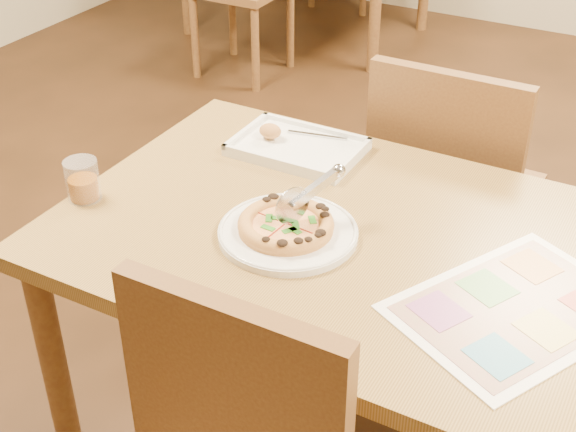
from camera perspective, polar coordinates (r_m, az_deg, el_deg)
The scene contains 8 objects.
dining_table at distance 1.74m, azimuth 5.16°, elevation -3.75°, with size 1.30×0.85×0.72m.
chair_far at distance 2.26m, azimuth 11.42°, elevation 2.92°, with size 0.42×0.42×0.47m.
plate at distance 1.68m, azimuth -0.00°, elevation -1.21°, with size 0.29×0.29×0.02m, color silver.
pizza at distance 1.67m, azimuth -0.16°, elevation -0.63°, with size 0.20×0.20×0.03m.
pizza_cutter at distance 1.66m, azimuth 1.41°, elevation 1.57°, with size 0.08×0.15×0.10m.
appetizer_tray at distance 2.00m, azimuth 0.52°, elevation 4.90°, with size 0.31×0.21×0.06m.
glass_tumbler at distance 1.85m, azimuth -14.39°, elevation 2.34°, with size 0.08×0.08×0.09m.
menu at distance 1.55m, azimuth 15.89°, elevation -6.35°, with size 0.31×0.44×0.01m, color white.
Camera 1 is at (0.53, -1.29, 1.67)m, focal length 50.00 mm.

